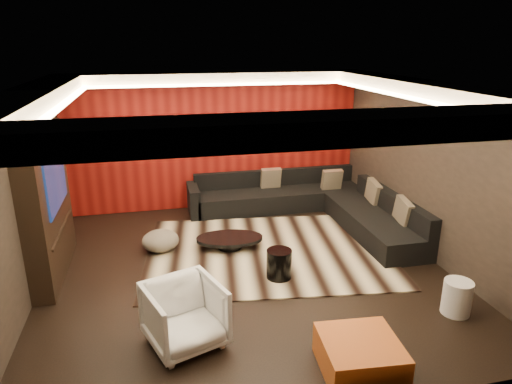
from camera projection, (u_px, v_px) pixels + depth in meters
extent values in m
cube|color=black|center=(246.00, 270.00, 7.09)|extent=(6.00, 6.00, 0.02)
cube|color=silver|center=(244.00, 84.00, 6.19)|extent=(6.00, 6.00, 0.02)
cube|color=black|center=(216.00, 141.00, 9.42)|extent=(6.00, 0.02, 2.80)
cube|color=black|center=(21.00, 199.00, 6.00)|extent=(0.02, 6.00, 2.80)
cube|color=black|center=(429.00, 171.00, 7.28)|extent=(0.02, 6.00, 2.80)
cube|color=#6B0C0A|center=(216.00, 141.00, 9.38)|extent=(5.98, 0.05, 2.78)
cube|color=silver|center=(216.00, 78.00, 8.73)|extent=(6.00, 0.60, 0.22)
cube|color=silver|center=(311.00, 129.00, 3.74)|extent=(6.00, 0.60, 0.22)
cube|color=silver|center=(32.00, 99.00, 5.65)|extent=(0.60, 4.80, 0.22)
cube|color=silver|center=(421.00, 89.00, 6.81)|extent=(0.60, 4.80, 0.22)
cube|color=#FFD899|center=(219.00, 85.00, 8.44)|extent=(4.80, 0.08, 0.04)
cube|color=#FFD899|center=(298.00, 132.00, 4.08)|extent=(4.80, 0.08, 0.04)
cube|color=#FFD899|center=(62.00, 105.00, 5.76)|extent=(0.08, 4.80, 0.04)
cube|color=#FFD899|center=(400.00, 96.00, 6.76)|extent=(0.08, 4.80, 0.04)
cube|color=black|center=(47.00, 204.00, 6.68)|extent=(0.30, 2.00, 2.20)
cube|color=black|center=(55.00, 181.00, 6.60)|extent=(0.04, 1.30, 0.80)
cube|color=black|center=(62.00, 228.00, 6.84)|extent=(0.04, 1.60, 0.04)
cube|color=beige|center=(268.00, 251.00, 7.67)|extent=(4.35, 3.48, 0.02)
cylinder|color=black|center=(230.00, 242.00, 7.76)|extent=(1.26, 1.26, 0.19)
cylinder|color=black|center=(279.00, 264.00, 6.74)|extent=(0.41, 0.41, 0.44)
ellipsoid|color=#C4B498|center=(161.00, 241.00, 7.64)|extent=(0.78, 0.78, 0.34)
cylinder|color=silver|center=(457.00, 297.00, 5.88)|extent=(0.44, 0.44, 0.46)
cube|color=#A74815|center=(360.00, 356.00, 4.87)|extent=(0.89, 0.89, 0.36)
imported|color=silver|center=(185.00, 315.00, 5.24)|extent=(1.04, 1.06, 0.76)
cube|color=black|center=(279.00, 198.00, 9.64)|extent=(3.50, 0.90, 0.40)
cube|color=black|center=(275.00, 177.00, 9.85)|extent=(3.50, 0.20, 0.35)
cube|color=black|center=(374.00, 224.00, 8.30)|extent=(0.90, 2.60, 0.40)
cube|color=black|center=(393.00, 203.00, 8.26)|extent=(0.20, 2.60, 0.35)
cube|color=black|center=(193.00, 200.00, 9.23)|extent=(0.20, 0.90, 0.60)
cube|color=#C1AD8D|center=(403.00, 211.00, 7.76)|extent=(0.12, 0.50, 0.50)
cube|color=#C1AD8D|center=(373.00, 192.00, 8.74)|extent=(0.12, 0.50, 0.50)
cube|color=#C1AD8D|center=(271.00, 178.00, 9.61)|extent=(0.42, 0.20, 0.44)
cube|color=#C1AD8D|center=(332.00, 179.00, 9.51)|extent=(0.42, 0.20, 0.44)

